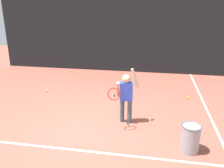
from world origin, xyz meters
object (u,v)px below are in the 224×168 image
tennis_ball_4 (47,90)px  ball_hopper (190,138)px  tennis_ball_2 (70,71)px  tennis_ball_5 (214,78)px  tennis_player (126,94)px  tennis_ball_1 (188,98)px

tennis_ball_4 → ball_hopper: bearing=-32.0°
tennis_ball_2 → tennis_ball_4: 2.32m
ball_hopper → tennis_ball_5: 5.21m
tennis_player → tennis_ball_5: 5.01m
ball_hopper → tennis_ball_1: bearing=83.5°
ball_hopper → tennis_ball_1: (0.31, 2.75, -0.26)m
tennis_ball_5 → tennis_player: bearing=-125.9°
tennis_ball_4 → tennis_ball_2: bearing=91.4°
ball_hopper → tennis_ball_5: ball_hopper is taller
tennis_player → ball_hopper: tennis_player is taller
tennis_ball_2 → tennis_ball_4: same height
ball_hopper → tennis_ball_2: 6.49m
tennis_player → tennis_ball_2: (-2.84, 3.98, -0.69)m
tennis_ball_2 → tennis_ball_1: bearing=-25.6°
tennis_ball_1 → tennis_ball_5: 2.53m
tennis_ball_1 → tennis_ball_2: (-4.53, 2.17, 0.00)m
ball_hopper → tennis_ball_5: bearing=72.9°
tennis_ball_2 → tennis_ball_4: size_ratio=1.00×
tennis_ball_1 → tennis_ball_4: (-4.48, -0.14, 0.00)m
tennis_player → tennis_ball_2: tennis_player is taller
ball_hopper → tennis_ball_2: bearing=130.6°
tennis_ball_1 → tennis_ball_2: 5.03m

